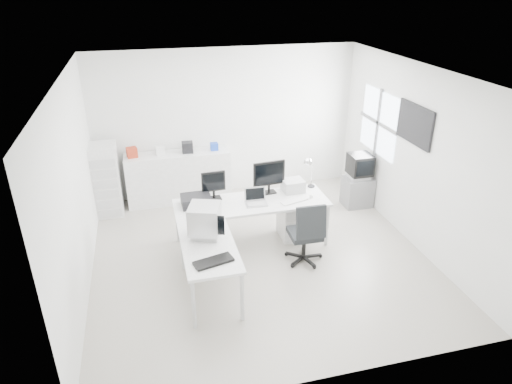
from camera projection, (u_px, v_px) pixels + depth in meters
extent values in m
cube|color=silver|center=(259.00, 255.00, 7.11)|extent=(5.00, 5.00, 0.01)
cube|color=white|center=(260.00, 73.00, 5.91)|extent=(5.00, 5.00, 0.01)
cube|color=white|center=(226.00, 123.00, 8.70)|extent=(5.00, 0.02, 2.80)
cube|color=white|center=(75.00, 191.00, 5.96)|extent=(0.02, 5.00, 2.80)
cube|color=white|center=(415.00, 157.00, 7.06)|extent=(0.02, 5.00, 2.80)
cube|color=white|center=(292.00, 220.00, 7.51)|extent=(0.40, 0.50, 0.60)
cube|color=black|center=(196.00, 200.00, 6.98)|extent=(0.45, 0.36, 0.16)
cube|color=white|center=(294.00, 201.00, 7.13)|extent=(0.47, 0.26, 0.02)
sphere|color=white|center=(311.00, 196.00, 7.23)|extent=(0.06, 0.06, 0.06)
cube|color=#B5B5B5|center=(293.00, 185.00, 7.43)|extent=(0.35, 0.31, 0.19)
cube|color=black|center=(213.00, 261.00, 5.61)|extent=(0.52, 0.31, 0.03)
cube|color=slate|center=(357.00, 192.00, 8.55)|extent=(0.51, 0.42, 0.56)
cube|color=white|center=(179.00, 177.00, 8.64)|extent=(1.93, 0.48, 0.97)
cube|color=#A02C16|center=(132.00, 152.00, 8.22)|extent=(0.21, 0.19, 0.18)
cube|color=white|center=(160.00, 151.00, 8.34)|extent=(0.16, 0.14, 0.15)
cube|color=black|center=(187.00, 147.00, 8.44)|extent=(0.21, 0.19, 0.20)
cube|color=#183BAB|center=(214.00, 147.00, 8.56)|extent=(0.14, 0.13, 0.14)
cylinder|color=white|center=(115.00, 152.00, 8.18)|extent=(0.07, 0.07, 0.22)
cube|color=white|center=(107.00, 180.00, 8.11)|extent=(0.46, 0.55, 1.31)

